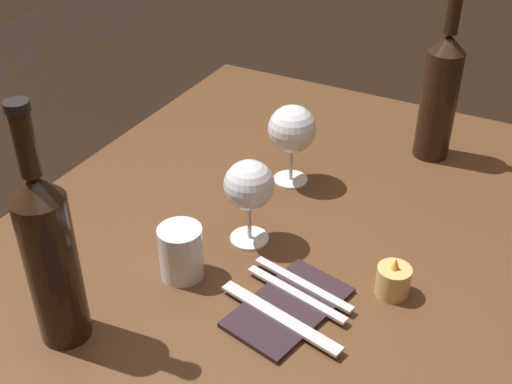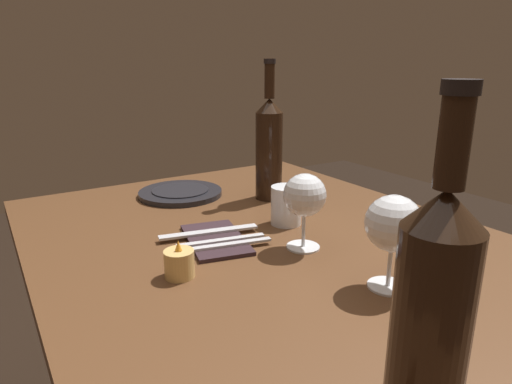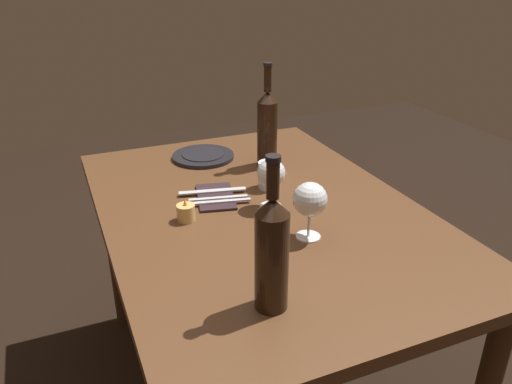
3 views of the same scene
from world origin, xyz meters
TOP-DOWN VIEW (x-y plane):
  - dining_table at (0.00, 0.00)m, footprint 1.30×0.90m
  - wine_glass_left at (-0.01, -0.03)m, footprint 0.08×0.08m
  - wine_glass_right at (-0.21, -0.05)m, footprint 0.09×0.09m
  - wine_bottle at (-0.43, 0.16)m, footprint 0.07×0.07m
  - wine_bottle_second at (0.30, -0.16)m, footprint 0.07×0.07m
  - water_tumbler at (0.12, -0.08)m, footprint 0.07×0.07m
  - votive_candle at (0.01, 0.22)m, footprint 0.05×0.05m
  - dinner_plate at (0.45, 0.03)m, footprint 0.23×0.23m
  - folded_napkin at (0.11, 0.10)m, footprint 0.21×0.15m
  - fork_inner at (0.09, 0.10)m, footprint 0.05×0.18m
  - fork_outer at (0.06, 0.10)m, footprint 0.05×0.18m
  - table_knife at (0.14, 0.10)m, footprint 0.07×0.21m

SIDE VIEW (x-z plane):
  - dining_table at x=0.00m, z-range 0.28..1.02m
  - folded_napkin at x=0.11m, z-range 0.74..0.75m
  - dinner_plate at x=0.45m, z-range 0.74..0.76m
  - fork_inner at x=0.09m, z-range 0.75..0.75m
  - fork_outer at x=0.06m, z-range 0.75..0.75m
  - table_knife at x=0.14m, z-range 0.75..0.75m
  - votive_candle at x=0.01m, z-range 0.73..0.80m
  - water_tumbler at x=0.12m, z-range 0.73..0.82m
  - wine_glass_left at x=-0.01m, z-range 0.77..0.92m
  - wine_glass_right at x=-0.21m, z-range 0.77..0.93m
  - wine_bottle at x=-0.43m, z-range 0.70..1.05m
  - wine_bottle_second at x=0.30m, z-range 0.70..1.06m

